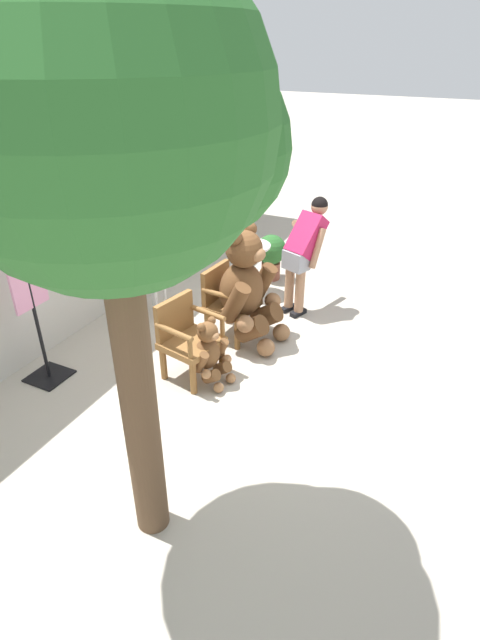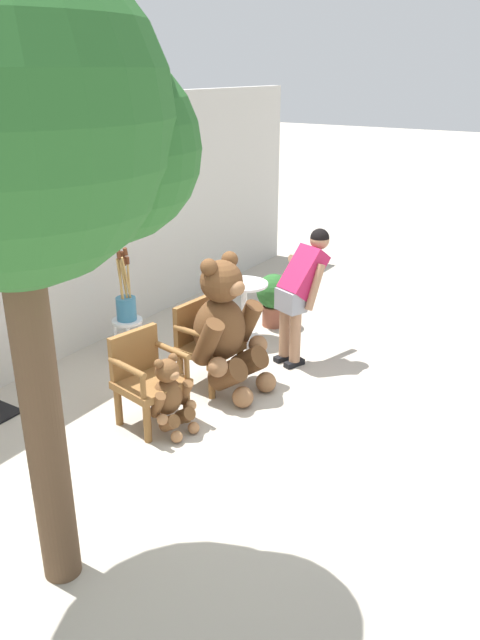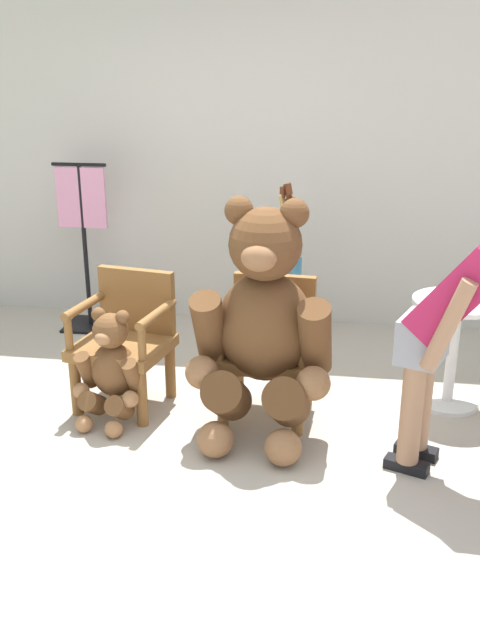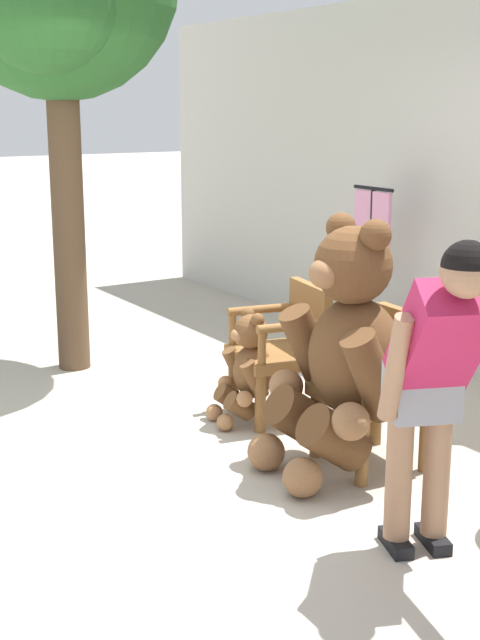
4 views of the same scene
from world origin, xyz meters
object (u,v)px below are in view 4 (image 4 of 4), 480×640
object	(u,v)px
teddy_bear_large	(344,350)
teddy_bear_small	(248,368)
wooden_chair_left	(286,347)
wooden_chair_right	(381,384)
person_visitor	(437,370)
clothing_display_stand	(370,270)

from	to	relation	value
teddy_bear_large	teddy_bear_small	bearing A→B (deg)	-178.58
wooden_chair_left	teddy_bear_large	distance (m)	0.97
wooden_chair_right	person_visitor	xyz separation A→B (m)	(1.00, -0.57, 0.43)
wooden_chair_left	clothing_display_stand	size ratio (longest dim) A/B	0.63
teddy_bear_small	clothing_display_stand	size ratio (longest dim) A/B	0.53
person_visitor	clothing_display_stand	distance (m)	3.25
teddy_bear_small	person_visitor	world-z (taller)	person_visitor
wooden_chair_right	teddy_bear_small	world-z (taller)	wooden_chair_right
teddy_bear_large	teddy_bear_small	distance (m)	0.99
wooden_chair_left	person_visitor	size ratio (longest dim) A/B	0.58
teddy_bear_small	person_visitor	size ratio (longest dim) A/B	0.49
teddy_bear_large	person_visitor	world-z (taller)	person_visitor
wooden_chair_left	teddy_bear_large	xyz separation A→B (m)	(0.91, -0.26, 0.23)
teddy_bear_large	clothing_display_stand	bearing A→B (deg)	136.28
person_visitor	teddy_bear_large	bearing A→B (deg)	162.63
teddy_bear_small	teddy_bear_large	bearing A→B (deg)	1.42
teddy_bear_small	person_visitor	xyz separation A→B (m)	(1.94, -0.29, 0.53)
wooden_chair_right	person_visitor	distance (m)	1.23
teddy_bear_large	clothing_display_stand	size ratio (longest dim) A/B	1.04
wooden_chair_right	clothing_display_stand	xyz separation A→B (m)	(-1.65, 1.31, 0.26)
wooden_chair_left	person_visitor	world-z (taller)	person_visitor
wooden_chair_left	clothing_display_stand	distance (m)	1.52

